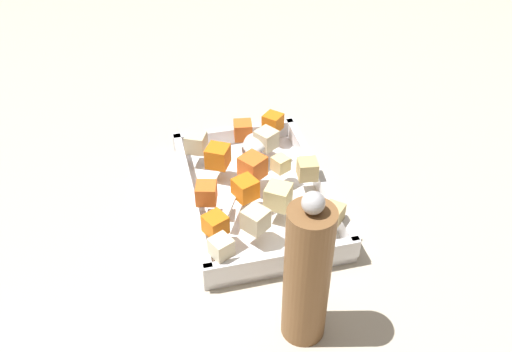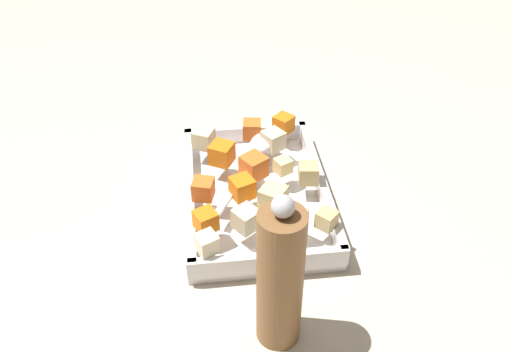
% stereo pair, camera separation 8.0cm
% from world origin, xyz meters
% --- Properties ---
extents(ground_plane, '(4.00, 4.00, 0.00)m').
position_xyz_m(ground_plane, '(0.00, 0.00, 0.00)').
color(ground_plane, '#BCB29E').
extents(baking_dish, '(0.31, 0.21, 0.04)m').
position_xyz_m(baking_dish, '(-0.00, -0.00, 0.01)').
color(baking_dish, silver).
rests_on(baking_dish, ground_plane).
extents(carrot_chunk_far_right, '(0.04, 0.04, 0.03)m').
position_xyz_m(carrot_chunk_far_right, '(-0.03, 0.08, 0.06)').
color(carrot_chunk_far_right, orange).
rests_on(carrot_chunk_far_right, baking_dish).
extents(carrot_chunk_mid_right, '(0.05, 0.05, 0.03)m').
position_xyz_m(carrot_chunk_mid_right, '(0.01, -0.00, 0.06)').
color(carrot_chunk_mid_right, orange).
rests_on(carrot_chunk_mid_right, baking_dish).
extents(carrot_chunk_rim_edge, '(0.03, 0.03, 0.03)m').
position_xyz_m(carrot_chunk_rim_edge, '(0.12, -0.01, 0.06)').
color(carrot_chunk_rim_edge, orange).
rests_on(carrot_chunk_rim_edge, baking_dish).
extents(carrot_chunk_near_spoon, '(0.04, 0.04, 0.03)m').
position_xyz_m(carrot_chunk_near_spoon, '(0.05, 0.05, 0.06)').
color(carrot_chunk_near_spoon, orange).
rests_on(carrot_chunk_near_spoon, baking_dish).
extents(carrot_chunk_heap_side, '(0.04, 0.04, 0.03)m').
position_xyz_m(carrot_chunk_heap_side, '(-0.10, 0.08, 0.06)').
color(carrot_chunk_heap_side, orange).
rests_on(carrot_chunk_heap_side, baking_dish).
extents(carrot_chunk_near_right, '(0.04, 0.04, 0.03)m').
position_xyz_m(carrot_chunk_near_right, '(0.13, -0.06, 0.06)').
color(carrot_chunk_near_right, orange).
rests_on(carrot_chunk_near_right, baking_dish).
extents(carrot_chunk_center, '(0.04, 0.04, 0.03)m').
position_xyz_m(carrot_chunk_center, '(-0.04, 0.02, 0.06)').
color(carrot_chunk_center, orange).
rests_on(carrot_chunk_center, baking_dish).
extents(potato_chunk_front_center, '(0.04, 0.04, 0.03)m').
position_xyz_m(potato_chunk_front_center, '(-0.11, -0.04, 0.06)').
color(potato_chunk_front_center, beige).
rests_on(potato_chunk_front_center, baking_dish).
extents(potato_chunk_mid_left, '(0.03, 0.03, 0.02)m').
position_xyz_m(potato_chunk_mid_left, '(0.01, -0.04, 0.05)').
color(potato_chunk_mid_left, '#E0CC89').
rests_on(potato_chunk_mid_left, baking_dish).
extents(potato_chunk_corner_sw, '(0.04, 0.04, 0.03)m').
position_xyz_m(potato_chunk_corner_sw, '(0.08, -0.04, 0.06)').
color(potato_chunk_corner_sw, beige).
rests_on(potato_chunk_corner_sw, baking_dish).
extents(potato_chunk_under_handle, '(0.05, 0.05, 0.03)m').
position_xyz_m(potato_chunk_under_handle, '(-0.06, -0.02, 0.06)').
color(potato_chunk_under_handle, '#E0CC89').
rests_on(potato_chunk_under_handle, baking_dish).
extents(potato_chunk_heap_top, '(0.04, 0.04, 0.03)m').
position_xyz_m(potato_chunk_heap_top, '(0.10, 0.07, 0.06)').
color(potato_chunk_heap_top, beige).
rests_on(potato_chunk_heap_top, baking_dish).
extents(potato_chunk_far_left, '(0.03, 0.03, 0.02)m').
position_xyz_m(potato_chunk_far_left, '(-0.11, -0.08, 0.06)').
color(potato_chunk_far_left, tan).
rests_on(potato_chunk_far_left, baking_dish).
extents(potato_chunk_corner_se, '(0.04, 0.04, 0.03)m').
position_xyz_m(potato_chunk_corner_se, '(-0.10, 0.02, 0.06)').
color(potato_chunk_corner_se, beige).
rests_on(potato_chunk_corner_se, baking_dish).
extents(potato_chunk_back_center, '(0.03, 0.03, 0.03)m').
position_xyz_m(potato_chunk_back_center, '(-0.01, -0.08, 0.06)').
color(potato_chunk_back_center, tan).
rests_on(potato_chunk_back_center, baking_dish).
extents(potato_chunk_corner_nw, '(0.03, 0.03, 0.03)m').
position_xyz_m(potato_chunk_corner_nw, '(-0.14, 0.08, 0.06)').
color(potato_chunk_corner_nw, beige).
rests_on(potato_chunk_corner_nw, baking_dish).
extents(serving_spoon, '(0.20, 0.12, 0.02)m').
position_xyz_m(serving_spoon, '(0.07, -0.02, 0.05)').
color(serving_spoon, silver).
rests_on(serving_spoon, baking_dish).
extents(pepper_mill, '(0.05, 0.05, 0.21)m').
position_xyz_m(pepper_mill, '(-0.24, 0.00, 0.10)').
color(pepper_mill, brown).
rests_on(pepper_mill, ground_plane).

